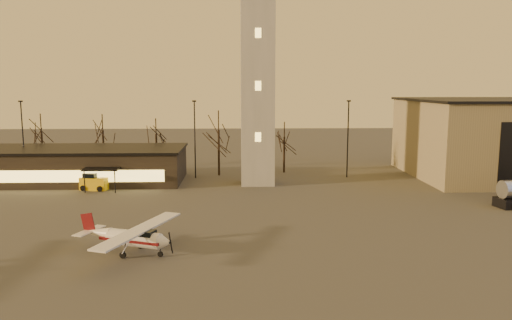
# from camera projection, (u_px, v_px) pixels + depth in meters

# --- Properties ---
(ground) EXTENTS (220.00, 220.00, 0.00)m
(ground) POSITION_uv_depth(u_px,v_px,m) (274.00, 274.00, 32.10)
(ground) COLOR #3B3936
(ground) RESTS_ON ground
(control_tower) EXTENTS (6.80, 6.80, 32.60)m
(control_tower) POSITION_uv_depth(u_px,v_px,m) (258.00, 49.00, 59.33)
(control_tower) COLOR #999791
(control_tower) RESTS_ON ground
(terminal) EXTENTS (25.40, 12.20, 4.30)m
(terminal) POSITION_uv_depth(u_px,v_px,m) (82.00, 165.00, 62.68)
(terminal) COLOR black
(terminal) RESTS_ON ground
(light_poles) EXTENTS (58.50, 12.25, 10.14)m
(light_poles) POSITION_uv_depth(u_px,v_px,m) (261.00, 139.00, 61.95)
(light_poles) COLOR black
(light_poles) RESTS_ON ground
(tree_row) EXTENTS (37.20, 9.20, 8.80)m
(tree_row) POSITION_uv_depth(u_px,v_px,m) (157.00, 130.00, 69.48)
(tree_row) COLOR black
(tree_row) RESTS_ON ground
(cessna_front) EXTENTS (8.00, 9.73, 2.74)m
(cessna_front) POSITION_uv_depth(u_px,v_px,m) (136.00, 241.00, 35.84)
(cessna_front) COLOR silver
(cessna_front) RESTS_ON ground
(service_cart) EXTENTS (3.41, 2.54, 1.98)m
(service_cart) POSITION_uv_depth(u_px,v_px,m) (94.00, 183.00, 58.07)
(service_cart) COLOR yellow
(service_cart) RESTS_ON ground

